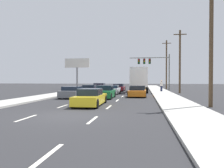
{
  "coord_description": "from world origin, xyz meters",
  "views": [
    {
      "loc": [
        4.11,
        -11.22,
        1.92
      ],
      "look_at": [
        0.23,
        15.67,
        1.4
      ],
      "focal_mm": 35.19,
      "sensor_mm": 36.0,
      "label": 1
    }
  ],
  "objects_px": {
    "car_maroon": "(119,88)",
    "pedestrian_near_corner": "(161,86)",
    "traffic_signal_mast": "(151,63)",
    "utility_pole_near": "(211,32)",
    "utility_pole_mid": "(180,61)",
    "car_orange": "(138,92)",
    "box_truck": "(139,79)",
    "car_black": "(90,90)",
    "car_yellow": "(90,98)",
    "car_red": "(100,87)",
    "car_gray": "(73,92)",
    "utility_pole_far": "(166,64)",
    "car_white": "(113,90)",
    "roadside_billboard": "(77,66)",
    "car_green": "(105,92)"
  },
  "relations": [
    {
      "from": "car_red",
      "to": "car_orange",
      "type": "bearing_deg",
      "value": -59.28
    },
    {
      "from": "utility_pole_far",
      "to": "roadside_billboard",
      "type": "bearing_deg",
      "value": 179.87
    },
    {
      "from": "car_maroon",
      "to": "pedestrian_near_corner",
      "type": "bearing_deg",
      "value": -19.97
    },
    {
      "from": "traffic_signal_mast",
      "to": "utility_pole_mid",
      "type": "xyz_separation_m",
      "value": [
        3.87,
        -8.15,
        -0.26
      ]
    },
    {
      "from": "car_black",
      "to": "pedestrian_near_corner",
      "type": "relative_size",
      "value": 2.34
    },
    {
      "from": "car_red",
      "to": "car_white",
      "type": "height_order",
      "value": "car_red"
    },
    {
      "from": "car_gray",
      "to": "traffic_signal_mast",
      "type": "bearing_deg",
      "value": 64.67
    },
    {
      "from": "car_green",
      "to": "roadside_billboard",
      "type": "distance_m",
      "value": 25.89
    },
    {
      "from": "car_red",
      "to": "car_gray",
      "type": "relative_size",
      "value": 1.04
    },
    {
      "from": "utility_pole_near",
      "to": "car_black",
      "type": "bearing_deg",
      "value": 131.81
    },
    {
      "from": "utility_pole_near",
      "to": "pedestrian_near_corner",
      "type": "height_order",
      "value": "utility_pole_near"
    },
    {
      "from": "car_green",
      "to": "car_orange",
      "type": "distance_m",
      "value": 4.28
    },
    {
      "from": "box_truck",
      "to": "car_orange",
      "type": "xyz_separation_m",
      "value": [
        -0.01,
        -8.31,
        -1.49
      ]
    },
    {
      "from": "car_gray",
      "to": "pedestrian_near_corner",
      "type": "height_order",
      "value": "pedestrian_near_corner"
    },
    {
      "from": "car_red",
      "to": "car_yellow",
      "type": "relative_size",
      "value": 0.89
    },
    {
      "from": "car_white",
      "to": "utility_pole_near",
      "type": "bearing_deg",
      "value": -56.59
    },
    {
      "from": "car_orange",
      "to": "utility_pole_near",
      "type": "height_order",
      "value": "utility_pole_near"
    },
    {
      "from": "utility_pole_mid",
      "to": "car_yellow",
      "type": "bearing_deg",
      "value": -118.9
    },
    {
      "from": "car_green",
      "to": "box_truck",
      "type": "height_order",
      "value": "box_truck"
    },
    {
      "from": "traffic_signal_mast",
      "to": "utility_pole_near",
      "type": "bearing_deg",
      "value": -82.1
    },
    {
      "from": "car_green",
      "to": "utility_pole_mid",
      "type": "xyz_separation_m",
      "value": [
        9.11,
        10.13,
        4.04
      ]
    },
    {
      "from": "car_yellow",
      "to": "box_truck",
      "type": "relative_size",
      "value": 0.58
    },
    {
      "from": "utility_pole_far",
      "to": "pedestrian_near_corner",
      "type": "bearing_deg",
      "value": -99.5
    },
    {
      "from": "car_gray",
      "to": "pedestrian_near_corner",
      "type": "relative_size",
      "value": 2.33
    },
    {
      "from": "utility_pole_mid",
      "to": "car_red",
      "type": "bearing_deg",
      "value": 162.65
    },
    {
      "from": "car_orange",
      "to": "utility_pole_far",
      "type": "xyz_separation_m",
      "value": [
        5.28,
        20.6,
        4.55
      ]
    },
    {
      "from": "car_gray",
      "to": "car_maroon",
      "type": "bearing_deg",
      "value": 77.76
    },
    {
      "from": "box_truck",
      "to": "roadside_billboard",
      "type": "distance_m",
      "value": 18.54
    },
    {
      "from": "car_yellow",
      "to": "car_orange",
      "type": "bearing_deg",
      "value": 70.19
    },
    {
      "from": "car_white",
      "to": "car_orange",
      "type": "distance_m",
      "value": 5.72
    },
    {
      "from": "box_truck",
      "to": "car_red",
      "type": "bearing_deg",
      "value": 156.0
    },
    {
      "from": "car_gray",
      "to": "utility_pole_far",
      "type": "relative_size",
      "value": 0.41
    },
    {
      "from": "box_truck",
      "to": "traffic_signal_mast",
      "type": "bearing_deg",
      "value": 74.96
    },
    {
      "from": "car_white",
      "to": "pedestrian_near_corner",
      "type": "distance_m",
      "value": 8.53
    },
    {
      "from": "box_truck",
      "to": "utility_pole_mid",
      "type": "bearing_deg",
      "value": -9.03
    },
    {
      "from": "traffic_signal_mast",
      "to": "utility_pole_near",
      "type": "relative_size",
      "value": 0.71
    },
    {
      "from": "car_black",
      "to": "box_truck",
      "type": "height_order",
      "value": "box_truck"
    },
    {
      "from": "utility_pole_near",
      "to": "pedestrian_near_corner",
      "type": "relative_size",
      "value": 5.85
    },
    {
      "from": "pedestrian_near_corner",
      "to": "car_orange",
      "type": "bearing_deg",
      "value": -109.84
    },
    {
      "from": "car_gray",
      "to": "car_white",
      "type": "relative_size",
      "value": 0.91
    },
    {
      "from": "car_yellow",
      "to": "roadside_billboard",
      "type": "relative_size",
      "value": 0.72
    },
    {
      "from": "car_green",
      "to": "utility_pole_mid",
      "type": "height_order",
      "value": "utility_pole_mid"
    },
    {
      "from": "car_red",
      "to": "car_yellow",
      "type": "bearing_deg",
      "value": -80.44
    },
    {
      "from": "car_maroon",
      "to": "utility_pole_near",
      "type": "relative_size",
      "value": 0.45
    },
    {
      "from": "traffic_signal_mast",
      "to": "utility_pole_mid",
      "type": "height_order",
      "value": "utility_pole_mid"
    },
    {
      "from": "car_black",
      "to": "utility_pole_mid",
      "type": "distance_m",
      "value": 13.47
    },
    {
      "from": "car_black",
      "to": "car_green",
      "type": "xyz_separation_m",
      "value": [
        3.4,
        -7.24,
        0.04
      ]
    },
    {
      "from": "car_orange",
      "to": "utility_pole_near",
      "type": "distance_m",
      "value": 11.44
    },
    {
      "from": "utility_pole_near",
      "to": "pedestrian_near_corner",
      "type": "xyz_separation_m",
      "value": [
        -1.94,
        18.42,
        -4.24
      ]
    },
    {
      "from": "car_white",
      "to": "roadside_billboard",
      "type": "height_order",
      "value": "roadside_billboard"
    }
  ]
}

